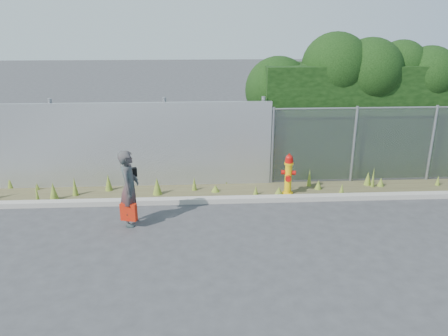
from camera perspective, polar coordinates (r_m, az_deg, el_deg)
ground at (r=8.87m, az=2.48°, el=-9.05°), size 80.00×80.00×0.00m
curb at (r=10.46m, az=1.52°, el=-4.13°), size 16.00×0.22×0.12m
weed_strip at (r=10.99m, az=-3.14°, el=-2.64°), size 16.00×1.28×0.54m
corrugated_fence at (r=11.48m, az=-15.34°, el=2.82°), size 8.50×0.21×2.30m
chainlink_fence at (r=12.32m, az=21.20°, el=2.94°), size 6.50×0.07×2.05m
hedge at (r=12.98m, az=19.87°, el=8.61°), size 7.76×2.09×3.85m
fire_hydrant at (r=10.84m, az=8.41°, el=-0.92°), size 0.35×0.32×1.06m
woman at (r=9.30m, az=-12.26°, el=-2.57°), size 0.42×0.62×1.63m
red_tote_bag at (r=9.32m, az=-12.34°, el=-5.62°), size 0.34×0.12×0.44m
black_shoulder_bag at (r=9.41m, az=-12.07°, el=-0.55°), size 0.25×0.10×0.19m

